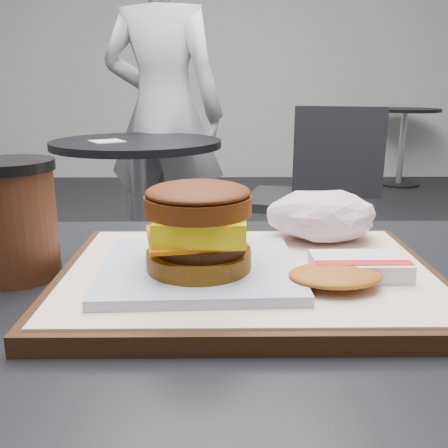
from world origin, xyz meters
TOP-DOWN VIEW (x-y plane):
  - serving_tray at (0.02, 0.05)m, footprint 0.38×0.28m
  - breakfast_sandwich at (-0.03, 0.03)m, footprint 0.20×0.18m
  - hash_brown at (0.11, 0.01)m, footprint 0.12×0.09m
  - crumpled_wrapper at (0.11, 0.15)m, footprint 0.13×0.10m
  - coffee_cup at (-0.22, 0.08)m, footprint 0.09×0.09m
  - neighbor_table at (-0.35, 1.65)m, footprint 0.70×0.70m
  - napkin at (-0.46, 1.59)m, footprint 0.17×0.17m
  - neighbor_chair at (0.40, 1.80)m, footprint 0.65×0.52m
  - patron at (-0.28, 2.09)m, footprint 0.68×0.53m
  - bg_table_far at (1.80, 4.50)m, footprint 0.66×0.66m

SIDE VIEW (x-z plane):
  - neighbor_chair at x=0.40m, z-range 0.07..0.95m
  - neighbor_table at x=-0.35m, z-range 0.18..0.93m
  - bg_table_far at x=1.80m, z-range 0.19..0.94m
  - napkin at x=-0.46m, z-range 0.75..0.75m
  - serving_tray at x=0.02m, z-range 0.77..0.79m
  - hash_brown at x=0.11m, z-range 0.79..0.81m
  - crumpled_wrapper at x=0.11m, z-range 0.79..0.85m
  - breakfast_sandwich at x=-0.03m, z-range 0.78..0.88m
  - patron at x=-0.28m, z-range 0.00..1.66m
  - coffee_cup at x=-0.22m, z-range 0.77..0.90m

